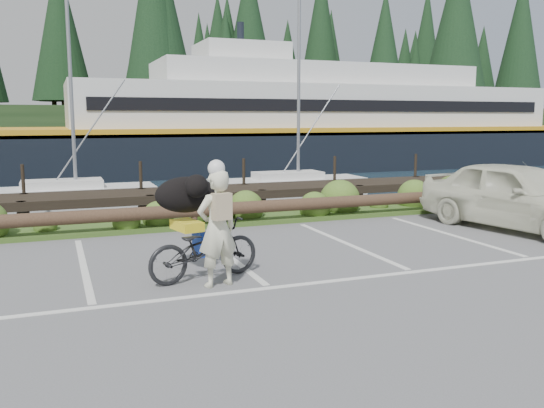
# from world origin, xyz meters

# --- Properties ---
(ground) EXTENTS (72.00, 72.00, 0.00)m
(ground) POSITION_xyz_m (0.00, 0.00, 0.00)
(ground) COLOR #595A5C
(harbor_backdrop) EXTENTS (170.00, 160.00, 30.00)m
(harbor_backdrop) POSITION_xyz_m (0.39, 78.47, -0.00)
(harbor_backdrop) COLOR #182D3A
(harbor_backdrop) RESTS_ON ground
(vegetation_strip) EXTENTS (34.00, 1.60, 0.10)m
(vegetation_strip) POSITION_xyz_m (0.00, 5.30, 0.05)
(vegetation_strip) COLOR #3D5B21
(vegetation_strip) RESTS_ON ground
(log_rail) EXTENTS (32.00, 0.30, 0.60)m
(log_rail) POSITION_xyz_m (0.00, 4.60, 0.00)
(log_rail) COLOR #443021
(log_rail) RESTS_ON ground
(bicycle) EXTENTS (2.02, 1.09, 1.01)m
(bicycle) POSITION_xyz_m (-0.81, 0.45, 0.50)
(bicycle) COLOR black
(bicycle) RESTS_ON ground
(cyclist) EXTENTS (0.74, 0.57, 1.81)m
(cyclist) POSITION_xyz_m (-0.71, 0.02, 0.91)
(cyclist) COLOR beige
(cyclist) RESTS_ON ground
(dog) EXTENTS (0.74, 1.14, 0.61)m
(dog) POSITION_xyz_m (-0.95, 1.05, 1.31)
(dog) COLOR black
(dog) RESTS_ON bicycle
(parked_car) EXTENTS (2.76, 4.97, 1.60)m
(parked_car) POSITION_xyz_m (7.03, 1.93, 0.80)
(parked_car) COLOR beige
(parked_car) RESTS_ON ground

